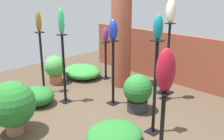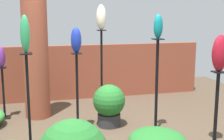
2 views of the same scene
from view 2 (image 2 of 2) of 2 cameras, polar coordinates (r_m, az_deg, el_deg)
The scene contains 16 objects.
brick_wall_back at distance 6.96m, azimuth -5.90°, elevation -0.38°, with size 5.60×0.12×1.20m, color brown.
brick_pillar at distance 5.75m, azimuth -13.85°, elevation 4.39°, with size 0.45×0.45×2.66m, color brown.
pedestal_ivory at distance 6.04m, azimuth -1.92°, elevation -0.71°, with size 0.20×0.20×1.58m.
pedestal_violet at distance 6.00m, azimuth -19.21°, elevation -4.40°, with size 0.20×0.20×0.95m.
pedestal_cobalt at distance 5.06m, azimuth -6.36°, elevation -4.70°, with size 0.20×0.20×1.29m.
pedestal_ruby at distance 4.78m, azimuth 18.49°, elevation -7.29°, with size 0.20×0.20×1.09m.
pedestal_teal at distance 5.04m, azimuth 8.14°, elevation -3.51°, with size 0.20×0.20×1.51m.
pedestal_jade at distance 4.40m, azimuth -14.96°, elevation -6.69°, with size 0.20×0.20×1.39m.
art_vase_ivory at distance 5.92m, azimuth -1.98°, elevation 9.62°, with size 0.19×0.19×0.47m, color beige.
art_vase_violet at distance 5.87m, azimuth -19.63°, elevation 2.27°, with size 0.15×0.14×0.37m, color #6B2D8C.
art_vase_cobalt at distance 4.90m, azimuth -6.58°, elevation 5.47°, with size 0.17×0.17×0.40m, color #192D9E.
art_vase_ruby at distance 4.60m, azimuth 19.12°, elevation 2.91°, with size 0.22×0.22×0.52m, color maroon.
art_vase_teal at distance 4.90m, azimuth 8.45°, elevation 7.90°, with size 0.14×0.14×0.38m, color #0F727A.
art_vase_jade at distance 4.22m, azimuth -15.61°, elevation 6.36°, with size 0.12×0.12×0.50m, color #2D9356.
potted_plant_mid_left at distance 5.31m, azimuth -0.54°, elevation -6.19°, with size 0.55×0.55×0.72m.
foliage_bed_east at distance 4.57m, azimuth 8.33°, elevation -12.58°, with size 0.81×0.88×0.26m, color #236B28.
Camera 2 is at (-0.97, -4.21, 1.92)m, focal length 50.00 mm.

